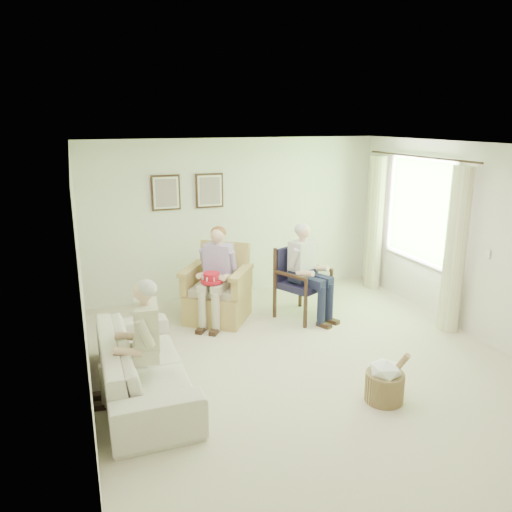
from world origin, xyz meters
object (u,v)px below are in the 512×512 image
at_px(person_wicker, 219,269).
at_px(hatbox, 385,380).
at_px(person_dark, 306,265).
at_px(person_sofa, 144,335).
at_px(red_hat, 212,278).
at_px(wicker_armchair, 217,296).
at_px(wood_armchair, 301,279).
at_px(sofa, 144,364).

distance_m(person_wicker, hatbox, 2.91).
bearing_deg(person_dark, person_sofa, -176.64).
bearing_deg(red_hat, wicker_armchair, 63.42).
bearing_deg(person_sofa, person_wicker, 150.95).
bearing_deg(wicker_armchair, red_hat, -81.19).
relative_size(person_wicker, hatbox, 2.31).
distance_m(person_wicker, person_sofa, 2.22).
relative_size(wicker_armchair, person_wicker, 0.80).
height_order(person_sofa, red_hat, person_sofa).
relative_size(wood_armchair, person_sofa, 0.80).
bearing_deg(red_hat, sofa, -128.90).
bearing_deg(person_wicker, hatbox, -33.10).
relative_size(wicker_armchair, hatbox, 1.85).
height_order(person_sofa, hatbox, person_sofa).
distance_m(wicker_armchair, person_wicker, 0.49).
distance_m(person_wicker, person_dark, 1.27).
distance_m(person_dark, hatbox, 2.43).
relative_size(wicker_armchair, sofa, 0.50).
distance_m(person_sofa, red_hat, 2.00).
distance_m(sofa, person_sofa, 0.46).
height_order(person_wicker, hatbox, person_wicker).
bearing_deg(wood_armchair, person_sofa, -173.83).
relative_size(person_sofa, red_hat, 4.23).
bearing_deg(wood_armchair, person_wicker, 147.02).
bearing_deg(hatbox, wood_armchair, 85.75).
bearing_deg(person_dark, sofa, 179.97).
bearing_deg(sofa, person_sofa, -180.00).
relative_size(wicker_armchair, person_sofa, 0.86).
relative_size(sofa, person_wicker, 1.60).
bearing_deg(sofa, wicker_armchair, -37.01).
xyz_separation_m(wicker_armchair, hatbox, (1.04, -2.80, -0.12)).
relative_size(wood_armchair, person_dark, 0.74).
height_order(person_dark, hatbox, person_dark).
relative_size(wicker_armchair, red_hat, 3.62).
distance_m(wicker_armchair, person_sofa, 2.37).
relative_size(person_dark, person_sofa, 1.08).
xyz_separation_m(person_sofa, hatbox, (2.35, -0.86, -0.51)).
distance_m(wicker_armchair, wood_armchair, 1.28).
xyz_separation_m(sofa, person_dark, (2.54, 1.29, 0.51)).
bearing_deg(sofa, person_wicker, -39.46).
relative_size(person_wicker, person_dark, 0.99).
distance_m(sofa, person_wicker, 2.12).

